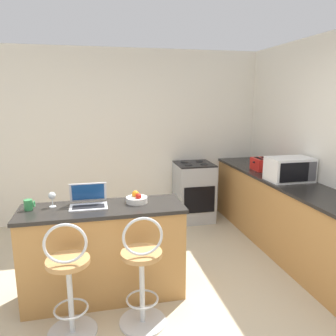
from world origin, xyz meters
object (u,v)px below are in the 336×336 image
(bar_stool_near, at_px, (69,283))
(wine_glass_tall, at_px, (52,196))
(stove_range, at_px, (194,192))
(mug_green, at_px, (29,205))
(bar_stool_far, at_px, (142,275))
(mug_blue, at_px, (283,168))
(microwave, at_px, (290,169))
(laptop, at_px, (88,200))
(fruit_bowl, at_px, (137,199))
(toaster, at_px, (262,164))

(bar_stool_near, xyz_separation_m, wine_glass_tall, (-0.16, 0.60, 0.54))
(stove_range, bearing_deg, wine_glass_tall, -138.50)
(mug_green, bearing_deg, bar_stool_far, -30.93)
(mug_blue, bearing_deg, wine_glass_tall, -163.15)
(stove_range, relative_size, wine_glass_tall, 6.46)
(bar_stool_far, height_order, mug_blue, same)
(bar_stool_near, relative_size, microwave, 1.90)
(bar_stool_near, height_order, mug_green, mug_green)
(stove_range, distance_m, wine_glass_tall, 2.57)
(laptop, relative_size, wine_glass_tall, 2.41)
(laptop, distance_m, mug_green, 0.52)
(laptop, relative_size, fruit_bowl, 1.66)
(laptop, xyz_separation_m, wine_glass_tall, (-0.32, 0.04, 0.05))
(bar_stool_near, distance_m, mug_green, 0.82)
(bar_stool_far, xyz_separation_m, mug_blue, (2.16, 1.48, 0.49))
(bar_stool_near, relative_size, mug_green, 10.44)
(microwave, bearing_deg, bar_stool_near, -158.61)
(microwave, distance_m, mug_green, 2.91)
(toaster, xyz_separation_m, fruit_bowl, (-1.88, -1.05, -0.04))
(toaster, height_order, mug_blue, toaster)
(laptop, distance_m, wine_glass_tall, 0.33)
(bar_stool_far, xyz_separation_m, mug_green, (-0.93, 0.56, 0.49))
(bar_stool_near, xyz_separation_m, mug_green, (-0.35, 0.56, 0.49))
(microwave, bearing_deg, mug_green, -171.53)
(laptop, distance_m, toaster, 2.55)
(bar_stool_far, height_order, toaster, toaster)
(laptop, distance_m, stove_range, 2.36)
(fruit_bowl, relative_size, mug_green, 2.15)
(microwave, height_order, mug_blue, microwave)
(fruit_bowl, distance_m, wine_glass_tall, 0.78)
(stove_range, distance_m, mug_green, 2.73)
(bar_stool_near, distance_m, bar_stool_far, 0.58)
(bar_stool_near, bearing_deg, mug_green, 122.36)
(laptop, bearing_deg, toaster, 24.12)
(bar_stool_near, distance_m, laptop, 0.77)
(toaster, relative_size, fruit_bowl, 1.32)
(mug_green, bearing_deg, wine_glass_tall, 12.03)
(stove_range, distance_m, mug_blue, 1.38)
(laptop, relative_size, stove_range, 0.37)
(toaster, height_order, fruit_bowl, toaster)
(stove_range, bearing_deg, laptop, -132.46)
(toaster, height_order, wine_glass_tall, toaster)
(laptop, xyz_separation_m, mug_blue, (2.57, 0.92, -0.01))
(laptop, bearing_deg, fruit_bowl, -0.88)
(bar_stool_near, distance_m, microwave, 2.77)
(microwave, xyz_separation_m, mug_blue, (0.22, 0.49, -0.10))
(bar_stool_near, height_order, fruit_bowl, fruit_bowl)
(toaster, distance_m, wine_glass_tall, 2.83)
(mug_green, bearing_deg, bar_stool_near, -57.64)
(toaster, relative_size, mug_green, 2.85)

